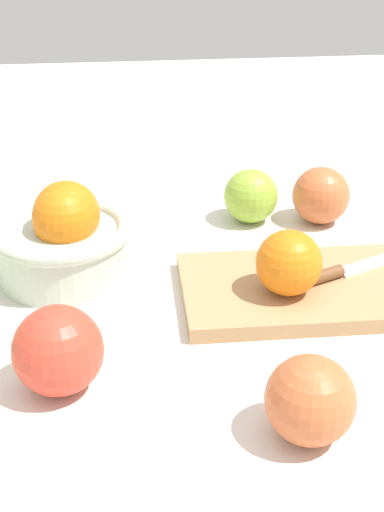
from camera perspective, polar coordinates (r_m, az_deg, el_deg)
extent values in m
plane|color=silver|center=(0.75, -2.95, -4.01)|extent=(2.40, 2.40, 0.00)
cylinder|color=beige|center=(0.81, -10.57, 0.26)|extent=(0.15, 0.15, 0.06)
torus|color=beige|center=(0.79, -10.75, 2.13)|extent=(0.16, 0.16, 0.02)
sphere|color=orange|center=(0.78, -10.47, 3.08)|extent=(0.07, 0.07, 0.07)
sphere|color=orange|center=(0.79, -10.28, 3.42)|extent=(0.08, 0.08, 0.08)
cube|color=tan|center=(0.77, 8.53, -2.61)|extent=(0.25, 0.17, 0.02)
sphere|color=orange|center=(0.73, 7.98, -0.56)|extent=(0.07, 0.07, 0.07)
cube|color=silver|center=(0.82, 14.97, -0.49)|extent=(0.11, 0.06, 0.00)
cylinder|color=brown|center=(0.77, 10.82, -1.48)|extent=(0.05, 0.03, 0.01)
sphere|color=#D6422D|center=(0.62, -10.96, -7.64)|extent=(0.08, 0.08, 0.08)
sphere|color=#8EB738|center=(0.93, 4.86, 4.93)|extent=(0.07, 0.07, 0.07)
sphere|color=#CC6638|center=(0.94, 10.56, 4.92)|extent=(0.08, 0.08, 0.08)
sphere|color=#CC6638|center=(0.57, 9.70, -11.60)|extent=(0.07, 0.07, 0.07)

